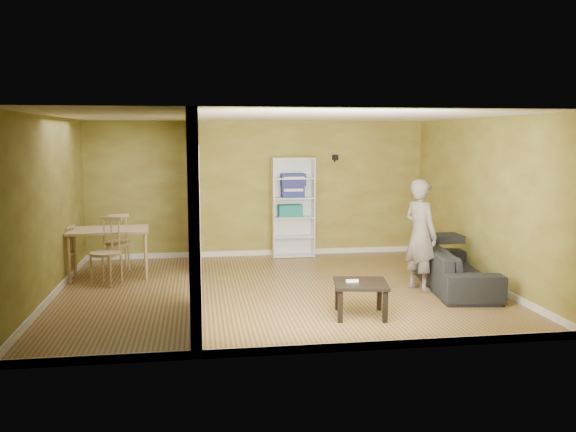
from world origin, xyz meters
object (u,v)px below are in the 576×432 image
object	(u,v)px
sofa	(456,262)
chair_left	(62,252)
person	(421,225)
bookshelf	(293,207)
dining_table	(109,234)
chair_far	(118,241)
chair_near	(106,251)
coffee_table	(361,287)

from	to	relation	value
sofa	chair_left	bearing A→B (deg)	83.15
person	bookshelf	size ratio (longest dim) A/B	1.04
dining_table	chair_far	bearing A→B (deg)	83.06
bookshelf	chair_left	bearing A→B (deg)	-161.51
chair_near	chair_far	xyz separation A→B (m)	(0.04, 1.12, -0.03)
chair_near	chair_far	bearing A→B (deg)	110.95
chair_left	dining_table	bearing A→B (deg)	105.76
bookshelf	sofa	bearing A→B (deg)	-54.89
coffee_table	chair_far	bearing A→B (deg)	135.79
coffee_table	chair_left	distance (m)	5.07
coffee_table	chair_far	size ratio (longest dim) A/B	0.67
sofa	bookshelf	xyz separation A→B (m)	(-2.05, 2.91, 0.55)
person	chair_far	distance (m)	5.18
sofa	person	xyz separation A→B (m)	(-0.57, 0.02, 0.58)
coffee_table	chair_near	xyz separation A→B (m)	(-3.49, 2.24, 0.15)
bookshelf	dining_table	xyz separation A→B (m)	(-3.27, -1.31, -0.23)
chair_left	chair_far	size ratio (longest dim) A/B	0.88
person	chair_left	world-z (taller)	person
person	dining_table	size ratio (longest dim) A/B	1.54
dining_table	person	bearing A→B (deg)	-18.51
sofa	chair_left	world-z (taller)	chair_left
coffee_table	dining_table	size ratio (longest dim) A/B	0.52
coffee_table	chair_near	size ratio (longest dim) A/B	0.64
person	dining_table	world-z (taller)	person
chair_near	chair_left	bearing A→B (deg)	168.93
sofa	chair_far	distance (m)	5.68
bookshelf	chair_near	world-z (taller)	bookshelf
coffee_table	chair_near	world-z (taller)	chair_near
dining_table	coffee_table	bearing A→B (deg)	-38.45
sofa	chair_left	distance (m)	6.26
bookshelf	dining_table	size ratio (longest dim) A/B	1.49
dining_table	chair_far	xyz separation A→B (m)	(0.07, 0.56, -0.22)
person	chair_left	xyz separation A→B (m)	(-5.49, 1.56, -0.55)
coffee_table	dining_table	distance (m)	4.50
coffee_table	dining_table	world-z (taller)	dining_table
bookshelf	chair_left	size ratio (longest dim) A/B	2.17
chair_left	chair_far	distance (m)	1.01
sofa	chair_far	world-z (taller)	chair_far
coffee_table	dining_table	bearing A→B (deg)	141.55
person	chair_near	xyz separation A→B (m)	(-4.73, 1.04, -0.46)
chair_far	coffee_table	bearing A→B (deg)	120.09
coffee_table	chair_near	bearing A→B (deg)	147.36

